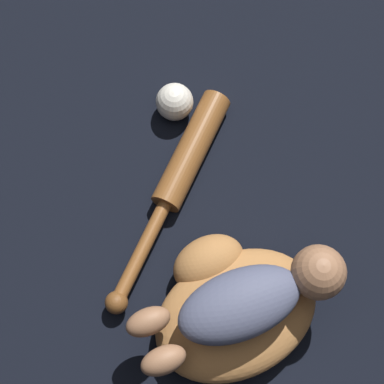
{
  "coord_description": "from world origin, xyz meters",
  "views": [
    {
      "loc": [
        -0.24,
        -0.11,
        1.18
      ],
      "look_at": [
        0.04,
        0.19,
        0.07
      ],
      "focal_mm": 60.0,
      "sensor_mm": 36.0,
      "label": 1
    }
  ],
  "objects_px": {
    "baseball_glove": "(231,305)",
    "baseball_bat": "(181,173)",
    "baby_figure": "(251,300)",
    "baseball": "(175,102)"
  },
  "relations": [
    {
      "from": "baseball_bat",
      "to": "baseball",
      "type": "relative_size",
      "value": 5.93
    },
    {
      "from": "baseball_bat",
      "to": "baseball_glove",
      "type": "bearing_deg",
      "value": -113.29
    },
    {
      "from": "baby_figure",
      "to": "baseball",
      "type": "distance_m",
      "value": 0.45
    },
    {
      "from": "baseball_glove",
      "to": "baseball_bat",
      "type": "relative_size",
      "value": 0.77
    },
    {
      "from": "baseball_glove",
      "to": "baseball_bat",
      "type": "distance_m",
      "value": 0.28
    },
    {
      "from": "baseball_glove",
      "to": "baseball",
      "type": "bearing_deg",
      "value": 61.58
    },
    {
      "from": "baby_figure",
      "to": "baseball_bat",
      "type": "bearing_deg",
      "value": 71.3
    },
    {
      "from": "baseball_glove",
      "to": "baby_figure",
      "type": "bearing_deg",
      "value": -58.09
    },
    {
      "from": "baseball_glove",
      "to": "baseball",
      "type": "xyz_separation_m",
      "value": [
        0.2,
        0.37,
        -0.01
      ]
    },
    {
      "from": "baseball",
      "to": "baseball_bat",
      "type": "bearing_deg",
      "value": -127.85
    }
  ]
}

